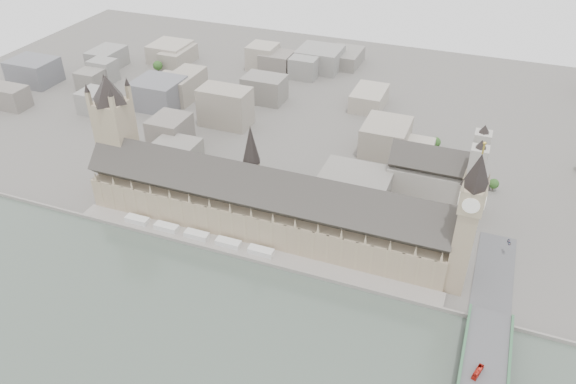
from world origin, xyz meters
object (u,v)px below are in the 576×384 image
(elizabeth_tower, at_px, (469,216))
(red_bus_north, at_px, (478,372))
(palace_of_westminster, at_px, (262,205))
(westminster_abbey, at_px, (437,179))
(victoria_tower, at_px, (116,132))
(car_approach, at_px, (509,242))

(elizabeth_tower, height_order, red_bus_north, elizabeth_tower)
(palace_of_westminster, relative_size, westminster_abbey, 3.90)
(palace_of_westminster, height_order, victoria_tower, victoria_tower)
(victoria_tower, distance_m, red_bus_north, 297.90)
(palace_of_westminster, relative_size, victoria_tower, 2.65)
(elizabeth_tower, bearing_deg, car_approach, 57.54)
(westminster_abbey, relative_size, red_bus_north, 6.29)
(victoria_tower, distance_m, westminster_abbey, 244.79)
(elizabeth_tower, bearing_deg, palace_of_westminster, 175.15)
(elizabeth_tower, xyz_separation_m, victoria_tower, (-260.00, 18.00, -2.88))
(westminster_abbey, xyz_separation_m, car_approach, (57.11, -39.79, -14.10))
(victoria_tower, height_order, red_bus_north, victoria_tower)
(westminster_abbey, bearing_deg, elizabeth_tower, -72.71)
(victoria_tower, bearing_deg, red_bus_north, -17.82)
(palace_of_westminster, distance_m, westminster_abbey, 134.09)
(victoria_tower, height_order, westminster_abbey, victoria_tower)
(elizabeth_tower, relative_size, victoria_tower, 1.07)
(red_bus_north, bearing_deg, car_approach, 102.80)
(elizabeth_tower, height_order, westminster_abbey, elizabeth_tower)
(victoria_tower, xyz_separation_m, car_approach, (290.04, 29.21, -44.22))
(palace_of_westminster, distance_m, car_approach, 172.15)
(westminster_abbey, bearing_deg, car_approach, -34.86)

